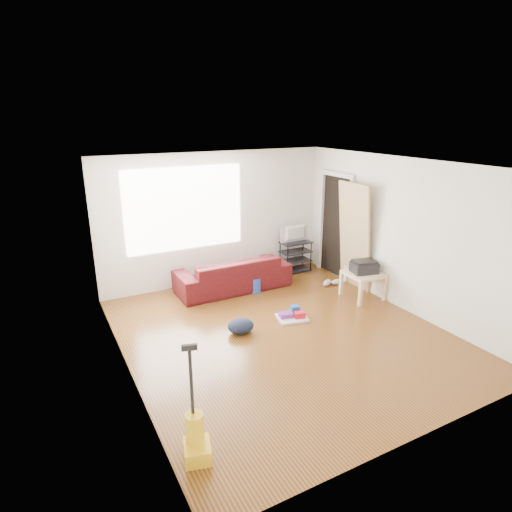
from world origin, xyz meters
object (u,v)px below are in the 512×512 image
tv_stand (295,256)px  cleaning_tray (292,316)px  vacuum (196,438)px  bucket (254,291)px  sofa (233,289)px  backpack (241,333)px  side_table (363,276)px

tv_stand → cleaning_tray: bearing=-123.8°
vacuum → bucket: bearing=69.8°
sofa → tv_stand: 1.62m
tv_stand → bucket: 1.43m
cleaning_tray → vacuum: vacuum is taller
sofa → backpack: 1.74m
vacuum → side_table: bearing=44.0°
side_table → backpack: side_table is taller
cleaning_tray → bucket: bearing=91.2°
side_table → bucket: 2.00m
side_table → vacuum: 4.51m
tv_stand → backpack: size_ratio=1.57×
bucket → tv_stand: bearing=24.0°
sofa → backpack: size_ratio=5.26×
backpack → vacuum: (-1.45, -2.01, 0.22)m
sofa → side_table: side_table is taller
vacuum → backpack: bearing=69.4°
sofa → vacuum: vacuum is taller
tv_stand → vacuum: vacuum is taller
bucket → sofa: bearing=134.5°
side_table → vacuum: bearing=-151.3°
bucket → backpack: bucket is taller
backpack → tv_stand: bearing=47.7°
tv_stand → vacuum: bearing=-132.8°
vacuum → sofa: bearing=75.5°
side_table → sofa: bearing=141.9°
cleaning_tray → vacuum: (-2.40, -2.05, 0.17)m
sofa → tv_stand: size_ratio=3.36×
cleaning_tray → tv_stand: bearing=56.0°
bucket → cleaning_tray: size_ratio=0.52×
tv_stand → side_table: 1.76m
sofa → cleaning_tray: bearing=101.4°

